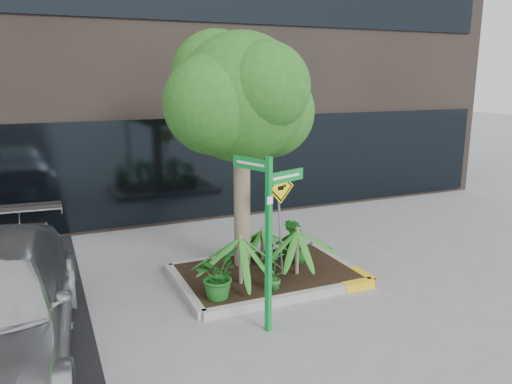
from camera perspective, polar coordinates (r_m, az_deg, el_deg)
name	(u,v)px	position (r m, az deg, el deg)	size (l,w,h in m)	color
ground	(263,286)	(9.19, 0.83, -10.71)	(80.00, 80.00, 0.00)	gray
planter	(268,274)	(9.47, 1.44, -9.31)	(3.35, 2.36, 0.15)	#9E9E99
tree	(241,98)	(9.17, -1.74, 10.71)	(3.04, 2.70, 4.56)	gray
palm_front	(298,230)	(9.10, 4.77, -4.38)	(1.01, 1.01, 1.12)	gray
palm_left	(240,238)	(8.65, -1.79, -5.25)	(1.01, 1.01, 1.12)	gray
palm_back	(262,230)	(9.84, 0.73, -4.38)	(0.73, 0.73, 0.81)	gray
shrub_a	(217,275)	(8.26, -4.48, -9.42)	(0.72, 0.72, 0.80)	#1B611D
shrub_b	(298,244)	(9.82, 4.82, -5.93)	(0.41, 0.41, 0.73)	#226A1F
shrub_c	(275,270)	(8.52, 2.13, -8.95)	(0.38, 0.38, 0.73)	#1F6622
shrub_d	(293,237)	(10.14, 4.28, -5.12)	(0.44, 0.44, 0.79)	#1F6B21
street_sign_post	(269,225)	(7.18, 1.44, -3.78)	(0.95, 0.74, 2.63)	#0D9134
cattle_sign	(280,205)	(8.98, 2.81, -1.50)	(0.58, 0.20, 1.92)	slate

